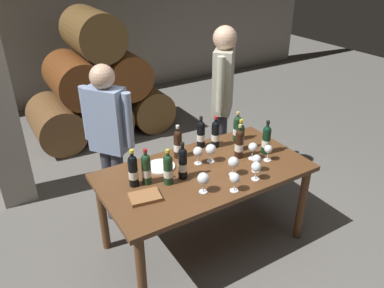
{
  "coord_description": "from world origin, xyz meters",
  "views": [
    {
      "loc": [
        -1.44,
        -2.16,
        2.39
      ],
      "look_at": [
        0.0,
        0.2,
        0.91
      ],
      "focal_mm": 35.25,
      "sensor_mm": 36.0,
      "label": 1
    }
  ],
  "objects": [
    {
      "name": "tasting_notebook",
      "position": [
        -0.58,
        -0.1,
        0.77
      ],
      "size": [
        0.24,
        0.2,
        0.03
      ],
      "primitive_type": "cube",
      "rotation": [
        0.0,
        0.0,
        -0.18
      ],
      "color": "#936038",
      "rests_on": "dining_table"
    },
    {
      "name": "wine_bottle_7",
      "position": [
        -0.21,
        -0.0,
        0.89
      ],
      "size": [
        0.07,
        0.07,
        0.31
      ],
      "color": "black",
      "rests_on": "dining_table"
    },
    {
      "name": "sommelier_presenting",
      "position": [
        0.7,
        0.75,
        1.04
      ],
      "size": [
        0.36,
        0.38,
        1.72
      ],
      "color": "#383842",
      "rests_on": "ground_plane"
    },
    {
      "name": "barrel_stack",
      "position": [
        0.0,
        2.6,
        0.66
      ],
      "size": [
        1.86,
        0.9,
        1.69
      ],
      "color": "brown",
      "rests_on": "ground_plane"
    },
    {
      "name": "wine_glass_0",
      "position": [
        -0.18,
        -0.25,
        0.87
      ],
      "size": [
        0.09,
        0.09,
        0.16
      ],
      "color": "white",
      "rests_on": "dining_table"
    },
    {
      "name": "wine_bottle_3",
      "position": [
        -0.48,
        0.08,
        0.89
      ],
      "size": [
        0.07,
        0.07,
        0.3
      ],
      "color": "#19381E",
      "rests_on": "dining_table"
    },
    {
      "name": "wine_bottle_8",
      "position": [
        0.61,
        -0.04,
        0.89
      ],
      "size": [
        0.07,
        0.07,
        0.31
      ],
      "color": "black",
      "rests_on": "dining_table"
    },
    {
      "name": "wine_glass_5",
      "position": [
        0.03,
        -0.36,
        0.87
      ],
      "size": [
        0.08,
        0.08,
        0.15
      ],
      "color": "white",
      "rests_on": "dining_table"
    },
    {
      "name": "dining_table",
      "position": [
        0.0,
        0.0,
        0.67
      ],
      "size": [
        1.7,
        0.9,
        0.76
      ],
      "color": "brown",
      "rests_on": "ground_plane"
    },
    {
      "name": "wine_glass_4",
      "position": [
        0.34,
        -0.23,
        0.87
      ],
      "size": [
        0.07,
        0.07,
        0.15
      ],
      "color": "white",
      "rests_on": "dining_table"
    },
    {
      "name": "wine_glass_2",
      "position": [
        0.45,
        -0.06,
        0.87
      ],
      "size": [
        0.08,
        0.08,
        0.15
      ],
      "color": "white",
      "rests_on": "dining_table"
    },
    {
      "name": "wine_bottle_9",
      "position": [
        0.19,
        0.36,
        0.89
      ],
      "size": [
        0.07,
        0.07,
        0.3
      ],
      "color": "black",
      "rests_on": "dining_table"
    },
    {
      "name": "wine_glass_3",
      "position": [
        0.26,
        -0.32,
        0.87
      ],
      "size": [
        0.08,
        0.08,
        0.15
      ],
      "color": "white",
      "rests_on": "dining_table"
    },
    {
      "name": "wine_bottle_0",
      "position": [
        0.36,
        0.03,
        0.89
      ],
      "size": [
        0.07,
        0.07,
        0.31
      ],
      "color": "black",
      "rests_on": "dining_table"
    },
    {
      "name": "wine_bottle_6",
      "position": [
        0.55,
        0.29,
        0.88
      ],
      "size": [
        0.07,
        0.07,
        0.28
      ],
      "color": "#19381E",
      "rests_on": "dining_table"
    },
    {
      "name": "wine_bottle_5",
      "position": [
        0.45,
        0.13,
        0.89
      ],
      "size": [
        0.07,
        0.07,
        0.29
      ],
      "color": "black",
      "rests_on": "dining_table"
    },
    {
      "name": "wine_bottle_2",
      "position": [
        0.3,
        0.29,
        0.89
      ],
      "size": [
        0.07,
        0.07,
        0.3
      ],
      "color": "black",
      "rests_on": "dining_table"
    },
    {
      "name": "wine_glass_7",
      "position": [
        0.01,
        0.12,
        0.87
      ],
      "size": [
        0.08,
        0.08,
        0.16
      ],
      "color": "white",
      "rests_on": "dining_table"
    },
    {
      "name": "wine_bottle_4",
      "position": [
        -0.34,
        -0.01,
        0.89
      ],
      "size": [
        0.07,
        0.07,
        0.29
      ],
      "color": "#19381E",
      "rests_on": "dining_table"
    },
    {
      "name": "wine_bottle_1",
      "position": [
        -0.58,
        0.1,
        0.89
      ],
      "size": [
        0.07,
        0.07,
        0.31
      ],
      "color": "black",
      "rests_on": "dining_table"
    },
    {
      "name": "taster_seated_left",
      "position": [
        -0.53,
        0.72,
        0.92
      ],
      "size": [
        0.34,
        0.41,
        1.54
      ],
      "color": "#383842",
      "rests_on": "ground_plane"
    },
    {
      "name": "wine_glass_8",
      "position": [
        0.54,
        -0.15,
        0.86
      ],
      "size": [
        0.07,
        0.07,
        0.14
      ],
      "color": "white",
      "rests_on": "dining_table"
    },
    {
      "name": "wine_glass_1",
      "position": [
        0.12,
        0.09,
        0.87
      ],
      "size": [
        0.09,
        0.09,
        0.16
      ],
      "color": "white",
      "rests_on": "dining_table"
    },
    {
      "name": "wine_glass_6",
      "position": [
        0.15,
        -0.17,
        0.87
      ],
      "size": [
        0.09,
        0.09,
        0.16
      ],
      "color": "white",
      "rests_on": "dining_table"
    },
    {
      "name": "wine_bottle_10",
      "position": [
        -0.08,
        0.3,
        0.89
      ],
      "size": [
        0.07,
        0.07,
        0.3
      ],
      "color": "black",
      "rests_on": "dining_table"
    },
    {
      "name": "ground_plane",
      "position": [
        0.0,
        0.0,
        0.0
      ],
      "size": [
        14.0,
        14.0,
        0.0
      ],
      "primitive_type": "plane",
      "color": "#66635E"
    },
    {
      "name": "cellar_back_wall",
      "position": [
        0.0,
        4.2,
        1.4
      ],
      "size": [
        10.0,
        0.24,
        2.8
      ],
      "primitive_type": "cube",
      "color": "gray",
      "rests_on": "ground_plane"
    },
    {
      "name": "serving_plate",
      "position": [
        -0.29,
        0.23,
        0.77
      ],
      "size": [
        0.24,
        0.24,
        0.01
      ],
      "primitive_type": "cylinder",
      "color": "white",
      "rests_on": "dining_table"
    }
  ]
}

